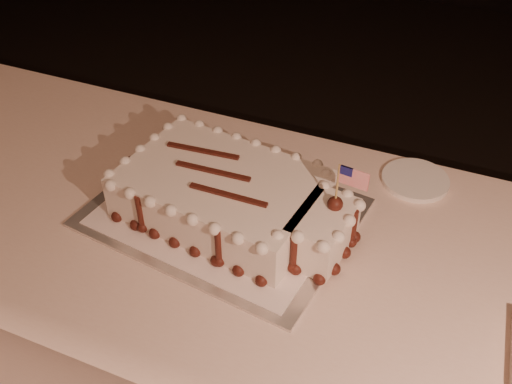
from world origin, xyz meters
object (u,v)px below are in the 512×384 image
at_px(side_plate, 415,180).
at_px(banquet_table, 263,342).
at_px(cake_board, 223,212).
at_px(sheet_cake, 233,198).

bearing_deg(side_plate, banquet_table, -129.91).
relative_size(banquet_table, cake_board, 4.33).
height_order(cake_board, sheet_cake, sheet_cake).
distance_m(sheet_cake, side_plate, 0.45).
relative_size(banquet_table, side_plate, 15.22).
xyz_separation_m(banquet_table, side_plate, (0.26, 0.31, 0.38)).
bearing_deg(cake_board, side_plate, 44.11).
bearing_deg(cake_board, banquet_table, -9.31).
bearing_deg(sheet_cake, banquet_table, -19.96).
xyz_separation_m(sheet_cake, side_plate, (0.34, 0.28, -0.05)).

